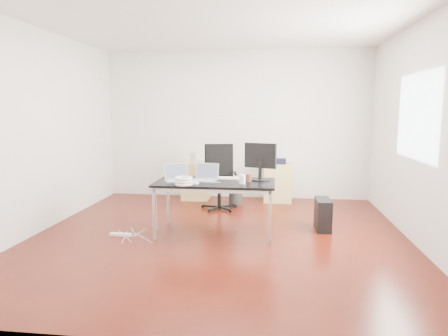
# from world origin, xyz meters

# --- Properties ---
(room_shell) EXTENTS (5.00, 5.00, 5.00)m
(room_shell) POSITION_xyz_m (0.04, 0.00, 1.40)
(room_shell) COLOR #3C0E06
(room_shell) RESTS_ON ground
(desk) EXTENTS (1.60, 0.80, 0.73)m
(desk) POSITION_xyz_m (-0.07, 0.11, 0.68)
(desk) COLOR black
(desk) RESTS_ON ground
(office_chair) EXTENTS (0.55, 0.57, 1.08)m
(office_chair) POSITION_xyz_m (-0.21, 1.56, 0.61)
(office_chair) COLOR black
(office_chair) RESTS_ON ground
(filing_cabinet_left) EXTENTS (0.50, 0.50, 0.70)m
(filing_cabinet_left) POSITION_xyz_m (-0.74, 2.23, 0.35)
(filing_cabinet_left) COLOR tan
(filing_cabinet_left) RESTS_ON ground
(filing_cabinet_right) EXTENTS (0.50, 0.50, 0.70)m
(filing_cabinet_right) POSITION_xyz_m (0.80, 2.23, 0.35)
(filing_cabinet_right) COLOR tan
(filing_cabinet_right) RESTS_ON ground
(pc_tower) EXTENTS (0.21, 0.45, 0.44)m
(pc_tower) POSITION_xyz_m (1.42, 0.49, 0.22)
(pc_tower) COLOR black
(pc_tower) RESTS_ON ground
(wastebasket) EXTENTS (0.29, 0.29, 0.28)m
(wastebasket) POSITION_xyz_m (0.05, 1.84, 0.14)
(wastebasket) COLOR black
(wastebasket) RESTS_ON ground
(power_strip) EXTENTS (0.30, 0.07, 0.04)m
(power_strip) POSITION_xyz_m (-1.32, -0.14, 0.02)
(power_strip) COLOR white
(power_strip) RESTS_ON ground
(laptop_left) EXTENTS (0.41, 0.37, 0.23)m
(laptop_left) POSITION_xyz_m (-0.58, 0.09, 0.79)
(laptop_left) COLOR silver
(laptop_left) RESTS_ON desk
(laptop_right) EXTENTS (0.37, 0.30, 0.23)m
(laptop_right) POSITION_xyz_m (-0.20, 0.15, 0.79)
(laptop_right) COLOR silver
(laptop_right) RESTS_ON desk
(monitor) EXTENTS (0.44, 0.26, 0.51)m
(monitor) POSITION_xyz_m (0.53, 0.28, 1.01)
(monitor) COLOR black
(monitor) RESTS_ON desk
(keyboard) EXTENTS (0.44, 0.14, 0.02)m
(keyboard) POSITION_xyz_m (0.07, 0.32, 0.74)
(keyboard) COLOR white
(keyboard) RESTS_ON desk
(cup_white) EXTENTS (0.10, 0.10, 0.12)m
(cup_white) POSITION_xyz_m (0.31, -0.02, 0.79)
(cup_white) COLOR white
(cup_white) RESTS_ON desk
(cup_brown) EXTENTS (0.10, 0.10, 0.10)m
(cup_brown) POSITION_xyz_m (0.38, 0.13, 0.78)
(cup_brown) COLOR brown
(cup_brown) RESTS_ON desk
(cable_coil) EXTENTS (0.24, 0.24, 0.11)m
(cable_coil) POSITION_xyz_m (-0.42, -0.21, 0.78)
(cable_coil) COLOR white
(cable_coil) RESTS_ON desk
(power_adapter) EXTENTS (0.08, 0.08, 0.03)m
(power_adapter) POSITION_xyz_m (-0.29, -0.12, 0.74)
(power_adapter) COLOR white
(power_adapter) RESTS_ON desk
(speaker) EXTENTS (0.10, 0.09, 0.18)m
(speaker) POSITION_xyz_m (-0.80, 2.24, 0.79)
(speaker) COLOR #9E9E9E
(speaker) RESTS_ON filing_cabinet_left
(navy_garment) EXTENTS (0.32, 0.26, 0.09)m
(navy_garment) POSITION_xyz_m (0.79, 2.24, 0.74)
(navy_garment) COLOR black
(navy_garment) RESTS_ON filing_cabinet_right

